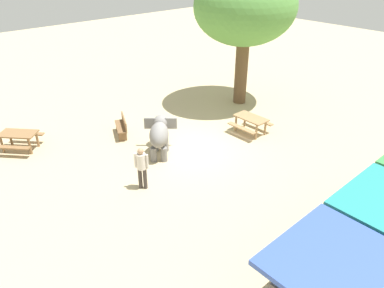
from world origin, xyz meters
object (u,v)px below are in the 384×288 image
Objects in this scene: person_handler at (142,165)px; shade_tree_main at (246,7)px; wooden_bench at (122,126)px; picnic_table_far at (251,121)px; picnic_table_near at (19,137)px; elephant at (159,134)px.

shade_tree_main reaches higher than person_handler.
wooden_bench is 5.83m from picnic_table_far.
shade_tree_main is 12.00m from picnic_table_near.
elephant is 2.50m from person_handler.
picnic_table_far is (-6.18, -0.30, -0.36)m from person_handler.
wooden_bench is (6.96, -0.85, -4.47)m from shade_tree_main.
shade_tree_main is 8.32m from wooden_bench.
person_handler reaches higher than picnic_table_near.
picnic_table_far is at bearing -34.99° from person_handler.
wooden_bench is 0.95× the size of picnic_table_far.
person_handler reaches higher than wooden_bench.
elephant is 4.42m from picnic_table_far.
shade_tree_main reaches higher than picnic_table_near.
shade_tree_main reaches higher than elephant.
wooden_bench is at bearing 48.80° from elephant.
wooden_bench is 0.68× the size of picnic_table_near.
wooden_bench is (-1.66, -3.98, -0.48)m from person_handler.
shade_tree_main is 3.26× the size of picnic_table_near.
person_handler is (1.95, 1.56, 0.04)m from elephant.
shade_tree_main is 4.78× the size of wooden_bench.
person_handler is 0.77× the size of picnic_table_near.
wooden_bench is 4.29m from picnic_table_near.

